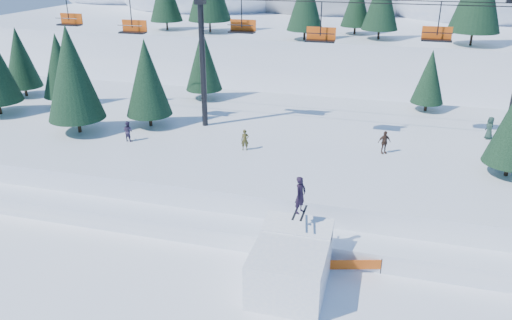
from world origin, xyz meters
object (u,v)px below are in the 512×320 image
(jump_kicker, at_px, (291,265))
(chairlift, at_px, (329,45))
(banner_far, at_px, (508,273))
(banner_near, at_px, (354,265))

(jump_kicker, height_order, chairlift, chairlift)
(jump_kicker, height_order, banner_far, jump_kicker)
(chairlift, distance_m, banner_near, 16.45)
(banner_near, bearing_deg, chairlift, 105.15)
(jump_kicker, relative_size, banner_far, 1.92)
(jump_kicker, bearing_deg, chairlift, 92.55)
(jump_kicker, bearing_deg, banner_far, 17.42)
(chairlift, xyz_separation_m, banner_near, (3.64, -13.42, -8.78))
(banner_far, bearing_deg, banner_near, -170.02)
(chairlift, bearing_deg, banner_far, -47.49)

